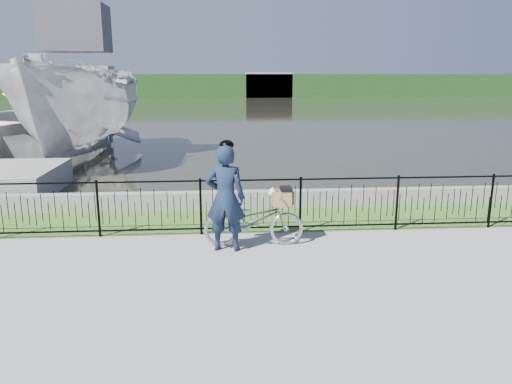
{
  "coord_description": "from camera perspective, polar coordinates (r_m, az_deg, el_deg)",
  "views": [
    {
      "loc": [
        -0.62,
        -8.02,
        3.17
      ],
      "look_at": [
        0.06,
        1.0,
        1.0
      ],
      "focal_mm": 35.0,
      "sensor_mm": 36.0,
      "label": 1
    }
  ],
  "objects": [
    {
      "name": "cyclist",
      "position": [
        8.96,
        -3.52,
        -0.58
      ],
      "size": [
        0.77,
        0.56,
        2.02
      ],
      "color": "#131F36",
      "rests_on": "ground"
    },
    {
      "name": "grass_strip",
      "position": [
        11.1,
        -0.92,
        -3.09
      ],
      "size": [
        60.0,
        2.0,
        0.01
      ],
      "primitive_type": "cube",
      "color": "#3C6720",
      "rests_on": "ground"
    },
    {
      "name": "far_treeline",
      "position": [
        68.04,
        -3.87,
        12.05
      ],
      "size": [
        120.0,
        6.0,
        3.0
      ],
      "primitive_type": "cube",
      "color": "#1D4119",
      "rests_on": "ground"
    },
    {
      "name": "far_building_left",
      "position": [
        68.28,
        -19.47,
        11.76
      ],
      "size": [
        8.0,
        4.0,
        4.0
      ],
      "primitive_type": "cube",
      "color": "gray",
      "rests_on": "ground"
    },
    {
      "name": "bicycle_rig",
      "position": [
        9.31,
        -0.18,
        -3.18
      ],
      "size": [
        1.86,
        0.65,
        1.13
      ],
      "color": "#A3A8AF",
      "rests_on": "ground"
    },
    {
      "name": "fence",
      "position": [
        9.98,
        -0.59,
        -1.58
      ],
      "size": [
        14.0,
        0.06,
        1.15
      ],
      "primitive_type": null,
      "color": "black",
      "rests_on": "ground"
    },
    {
      "name": "ground",
      "position": [
        8.65,
        0.12,
        -8.02
      ],
      "size": [
        120.0,
        120.0,
        0.0
      ],
      "primitive_type": "plane",
      "color": "gray",
      "rests_on": "ground"
    },
    {
      "name": "water",
      "position": [
        41.15,
        -3.47,
        9.04
      ],
      "size": [
        120.0,
        120.0,
        0.0
      ],
      "primitive_type": "plane",
      "color": "#27271D",
      "rests_on": "ground"
    },
    {
      "name": "quay_wall",
      "position": [
        12.01,
        -1.2,
        -0.83
      ],
      "size": [
        60.0,
        0.3,
        0.4
      ],
      "primitive_type": "cube",
      "color": "gray",
      "rests_on": "ground"
    },
    {
      "name": "boat_near",
      "position": [
        19.32,
        -19.34,
        9.15
      ],
      "size": [
        4.08,
        9.69,
        5.47
      ],
      "color": "silver",
      "rests_on": "water"
    },
    {
      "name": "far_building_right",
      "position": [
        66.87,
        1.41,
        12.14
      ],
      "size": [
        6.0,
        3.0,
        3.2
      ],
      "primitive_type": "cube",
      "color": "gray",
      "rests_on": "ground"
    }
  ]
}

